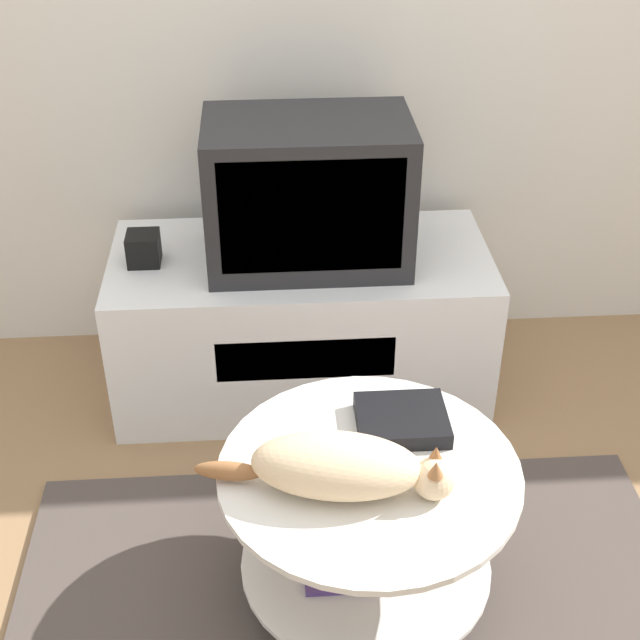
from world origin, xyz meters
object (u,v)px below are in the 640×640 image
object	(u,v)px
speaker	(144,248)
cat	(342,467)
tv	(308,193)
dvd_box	(402,420)

from	to	relation	value
speaker	cat	bearing A→B (deg)	-61.27
speaker	cat	world-z (taller)	speaker
tv	dvd_box	bearing A→B (deg)	-76.10
speaker	dvd_box	bearing A→B (deg)	-47.53
dvd_box	speaker	bearing A→B (deg)	132.47
tv	dvd_box	world-z (taller)	tv
tv	speaker	distance (m)	0.54
tv	speaker	size ratio (longest dim) A/B	6.17
speaker	dvd_box	size ratio (longest dim) A/B	0.45
dvd_box	cat	distance (m)	0.27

